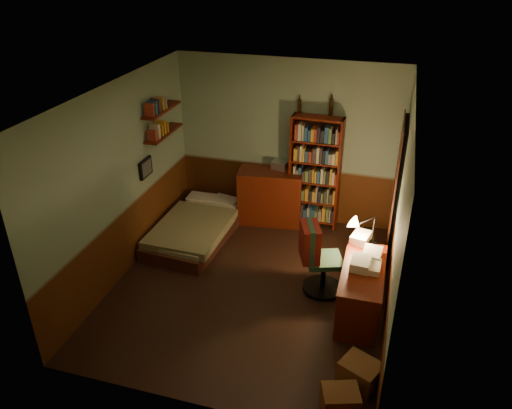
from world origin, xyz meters
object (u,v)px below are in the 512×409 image
(bed, at_px, (196,222))
(cardboard_box_b, at_px, (360,373))
(cardboard_box_a, at_px, (340,401))
(dresser, at_px, (270,196))
(office_chair, at_px, (324,258))
(desk_lamp, at_px, (374,225))
(mini_stereo, at_px, (280,165))
(bookshelf, at_px, (315,173))
(desk, at_px, (361,290))

(bed, relative_size, cardboard_box_b, 4.65)
(cardboard_box_b, bearing_deg, bed, 140.81)
(bed, distance_m, cardboard_box_a, 3.68)
(dresser, relative_size, office_chair, 1.01)
(dresser, distance_m, desk_lamp, 2.17)
(bed, height_order, mini_stereo, mini_stereo)
(office_chair, bearing_deg, bed, 140.38)
(office_chair, relative_size, cardboard_box_a, 2.80)
(office_chair, bearing_deg, desk_lamp, 8.68)
(bed, xyz_separation_m, bookshelf, (1.65, 0.91, 0.63))
(desk_lamp, bearing_deg, desk, -111.75)
(bed, bearing_deg, bookshelf, 33.21)
(desk, distance_m, cardboard_box_a, 1.57)
(cardboard_box_a, relative_size, cardboard_box_b, 0.91)
(desk_lamp, bearing_deg, mini_stereo, 120.27)
(office_chair, bearing_deg, cardboard_box_a, -95.05)
(bookshelf, height_order, cardboard_box_b, bookshelf)
(dresser, bearing_deg, cardboard_box_a, -72.28)
(office_chair, distance_m, cardboard_box_b, 1.62)
(desk_lamp, bearing_deg, office_chair, -169.45)
(dresser, height_order, bookshelf, bookshelf)
(dresser, distance_m, office_chair, 1.95)
(bookshelf, height_order, cardboard_box_a, bookshelf)
(desk, height_order, cardboard_box_b, desk)
(bookshelf, bearing_deg, dresser, -168.91)
(mini_stereo, bearing_deg, bookshelf, 7.19)
(mini_stereo, height_order, cardboard_box_a, mini_stereo)
(desk, distance_m, office_chair, 0.62)
(desk_lamp, relative_size, office_chair, 0.53)
(mini_stereo, height_order, bookshelf, bookshelf)
(cardboard_box_b, bearing_deg, mini_stereo, 117.45)
(mini_stereo, distance_m, cardboard_box_b, 3.66)
(bookshelf, bearing_deg, bed, -147.20)
(mini_stereo, relative_size, office_chair, 0.24)
(desk, bearing_deg, office_chair, 148.86)
(dresser, xyz_separation_m, bookshelf, (0.68, 0.08, 0.46))
(mini_stereo, xyz_separation_m, desk_lamp, (1.57, -1.42, -0.05))
(desk, height_order, office_chair, office_chair)
(office_chair, xyz_separation_m, cardboard_box_a, (0.48, -1.86, -0.36))
(desk, xyz_separation_m, desk_lamp, (0.04, 0.60, 0.58))
(bed, height_order, cardboard_box_b, bed)
(bookshelf, height_order, office_chair, bookshelf)
(desk, relative_size, desk_lamp, 2.29)
(bed, relative_size, bookshelf, 1.00)
(bed, relative_size, cardboard_box_a, 5.09)
(cardboard_box_a, bearing_deg, office_chair, 104.43)
(mini_stereo, height_order, desk, mini_stereo)
(desk, xyz_separation_m, office_chair, (-0.51, 0.30, 0.17))
(bed, distance_m, desk, 2.81)
(cardboard_box_a, bearing_deg, bed, 134.39)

